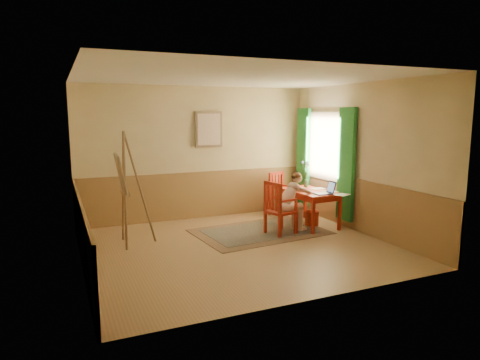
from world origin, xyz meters
name	(u,v)px	position (x,y,z in m)	size (l,w,h in m)	color
room	(239,165)	(0.00, 0.00, 1.40)	(5.04, 4.54, 2.84)	tan
wainscot	(222,208)	(0.00, 0.80, 0.50)	(5.00, 4.50, 1.00)	olive
window	(324,156)	(2.42, 1.10, 1.35)	(0.12, 2.01, 2.20)	white
wall_portrait	(209,129)	(0.25, 2.20, 1.90)	(0.60, 0.05, 0.76)	#907654
rug	(260,232)	(0.72, 0.68, 0.01)	(2.54, 1.82, 0.02)	#8C7251
table	(309,195)	(1.82, 0.70, 0.63)	(0.79, 1.24, 0.72)	red
chair_left	(279,208)	(0.96, 0.38, 0.50)	(0.56, 0.54, 1.01)	red
chair_back	(280,194)	(1.75, 1.74, 0.47)	(0.51, 0.53, 0.95)	red
figure	(291,200)	(1.25, 0.44, 0.63)	(0.88, 0.48, 1.14)	#D9AF93
laptop	(326,191)	(1.91, 0.27, 0.77)	(0.39, 0.24, 0.23)	#1E2338
papers	(321,191)	(1.99, 0.55, 0.72)	(0.86, 1.18, 0.00)	white
vase	(306,175)	(2.00, 1.11, 0.97)	(0.21, 0.27, 0.54)	#3F724C
wastebasket	(312,218)	(1.89, 0.69, 0.15)	(0.27, 0.27, 0.29)	#B9361E
easel	(123,178)	(-1.74, 0.91, 1.16)	(0.67, 0.87, 1.95)	olive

